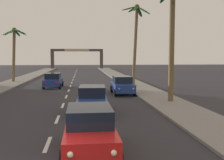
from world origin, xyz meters
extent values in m
cube|color=gray|center=(7.80, 20.00, 0.07)|extent=(3.20, 110.00, 0.14)
cube|color=silver|center=(0.00, 3.76, 0.00)|extent=(0.16, 2.00, 0.01)
cube|color=silver|center=(0.00, 8.11, 0.00)|extent=(0.16, 2.00, 0.01)
cube|color=silver|center=(0.00, 12.46, 0.00)|extent=(0.16, 2.00, 0.01)
cube|color=silver|center=(0.00, 16.81, 0.00)|extent=(0.16, 2.00, 0.01)
cube|color=silver|center=(0.00, 21.16, 0.00)|extent=(0.16, 2.00, 0.01)
cube|color=silver|center=(0.00, 25.51, 0.00)|extent=(0.16, 2.00, 0.01)
cube|color=silver|center=(0.00, 29.86, 0.00)|extent=(0.16, 2.00, 0.01)
cube|color=silver|center=(0.00, 34.21, 0.00)|extent=(0.16, 2.00, 0.01)
cube|color=silver|center=(0.00, 38.56, 0.00)|extent=(0.16, 2.00, 0.01)
cube|color=silver|center=(0.00, 42.91, 0.00)|extent=(0.16, 2.00, 0.01)
cube|color=silver|center=(0.00, 47.27, 0.00)|extent=(0.16, 2.00, 0.01)
cube|color=silver|center=(0.00, 51.62, 0.00)|extent=(0.16, 2.00, 0.01)
cube|color=silver|center=(0.00, 55.97, 0.00)|extent=(0.16, 2.00, 0.01)
cube|color=silver|center=(0.00, 60.32, 0.00)|extent=(0.16, 2.00, 0.01)
cube|color=silver|center=(0.00, 64.67, 0.00)|extent=(0.16, 2.00, 0.01)
cube|color=silver|center=(0.00, 69.02, 0.00)|extent=(0.16, 2.00, 0.01)
cube|color=red|center=(1.66, 2.59, 0.68)|extent=(1.77, 4.31, 0.72)
cube|color=black|center=(1.66, 2.74, 1.36)|extent=(1.61, 2.21, 0.64)
cylinder|color=black|center=(2.53, 1.17, 0.32)|extent=(0.22, 0.64, 0.64)
cylinder|color=black|center=(0.80, 1.17, 0.32)|extent=(0.22, 0.64, 0.64)
cylinder|color=black|center=(2.52, 4.01, 0.32)|extent=(0.22, 0.64, 0.64)
cylinder|color=black|center=(0.79, 4.00, 0.32)|extent=(0.22, 0.64, 0.64)
sphere|color=#F9EFC6|center=(2.29, 0.42, 0.76)|extent=(0.18, 0.18, 0.18)
sphere|color=#F9EFC6|center=(1.05, 0.42, 0.76)|extent=(0.18, 0.18, 0.18)
cube|color=red|center=(2.31, 4.75, 0.78)|extent=(0.24, 0.06, 0.20)
cube|color=red|center=(0.99, 4.75, 0.78)|extent=(0.24, 0.06, 0.20)
cube|color=navy|center=(2.01, 9.63, 0.68)|extent=(1.97, 4.38, 0.72)
cube|color=black|center=(2.02, 9.78, 1.36)|extent=(1.71, 2.28, 0.64)
cylinder|color=black|center=(2.81, 8.17, 0.32)|extent=(0.25, 0.65, 0.64)
cylinder|color=black|center=(1.08, 8.25, 0.32)|extent=(0.25, 0.65, 0.64)
cylinder|color=black|center=(2.95, 11.00, 0.32)|extent=(0.25, 0.65, 0.64)
cylinder|color=black|center=(1.22, 11.09, 0.32)|extent=(0.25, 0.65, 0.64)
sphere|color=#F9EFC6|center=(2.53, 7.43, 0.76)|extent=(0.18, 0.18, 0.18)
sphere|color=#F9EFC6|center=(1.29, 7.49, 0.76)|extent=(0.18, 0.18, 0.18)
cube|color=red|center=(2.78, 11.75, 0.78)|extent=(0.24, 0.07, 0.20)
cube|color=red|center=(1.46, 11.82, 0.78)|extent=(0.24, 0.07, 0.20)
cube|color=navy|center=(-1.84, 23.89, 0.68)|extent=(1.87, 4.34, 0.72)
cube|color=black|center=(-1.84, 23.74, 1.36)|extent=(1.66, 2.24, 0.64)
cylinder|color=black|center=(-2.66, 25.33, 0.32)|extent=(0.24, 0.65, 0.64)
cylinder|color=black|center=(-0.94, 25.28, 0.32)|extent=(0.24, 0.65, 0.64)
cylinder|color=black|center=(-2.74, 22.49, 0.32)|extent=(0.24, 0.65, 0.64)
cylinder|color=black|center=(-1.01, 22.45, 0.32)|extent=(0.24, 0.65, 0.64)
sphere|color=#B2B2AD|center=(-2.40, 26.07, 0.76)|extent=(0.18, 0.18, 0.18)
sphere|color=#B2B2AD|center=(-1.16, 26.04, 0.76)|extent=(0.18, 0.18, 0.18)
cube|color=red|center=(-2.55, 21.74, 0.78)|extent=(0.24, 0.07, 0.20)
cube|color=red|center=(-1.23, 21.71, 0.78)|extent=(0.24, 0.07, 0.20)
cube|color=navy|center=(5.16, 17.88, 0.68)|extent=(1.78, 4.31, 0.72)
cube|color=black|center=(5.16, 18.03, 1.36)|extent=(1.61, 2.21, 0.64)
cylinder|color=black|center=(6.03, 16.47, 0.32)|extent=(0.22, 0.64, 0.64)
cylinder|color=black|center=(4.30, 16.46, 0.32)|extent=(0.22, 0.64, 0.64)
cylinder|color=black|center=(6.01, 19.31, 0.32)|extent=(0.22, 0.64, 0.64)
cylinder|color=black|center=(4.29, 19.30, 0.32)|extent=(0.22, 0.64, 0.64)
sphere|color=#B2B2AD|center=(5.79, 15.72, 0.76)|extent=(0.18, 0.18, 0.18)
sphere|color=#B2B2AD|center=(4.55, 15.71, 0.76)|extent=(0.18, 0.18, 0.18)
cube|color=red|center=(5.81, 20.05, 0.78)|extent=(0.24, 0.06, 0.20)
cube|color=red|center=(4.49, 20.04, 0.78)|extent=(0.24, 0.06, 0.20)
cylinder|color=brown|center=(-7.82, 31.00, 3.55)|extent=(0.73, 0.39, 7.10)
ellipsoid|color=#236028|center=(-6.86, 31.06, 6.80)|extent=(1.66, 0.52, 0.91)
ellipsoid|color=#236028|center=(-6.95, 31.46, 6.92)|extent=(1.64, 1.28, 0.68)
ellipsoid|color=#236028|center=(-7.46, 31.76, 6.78)|extent=(0.77, 1.66, 0.94)
ellipsoid|color=#236028|center=(-8.10, 31.73, 7.01)|extent=(1.26, 1.69, 0.50)
ellipsoid|color=#236028|center=(-8.42, 30.98, 6.79)|extent=(1.63, 0.45, 0.93)
ellipsoid|color=#236028|center=(-8.15, 30.45, 6.74)|extent=(1.35, 1.43, 1.02)
ellipsoid|color=#236028|center=(-7.72, 30.19, 6.87)|extent=(0.56, 1.71, 0.78)
ellipsoid|color=#236028|center=(-7.12, 30.33, 7.01)|extent=(1.39, 1.62, 0.49)
sphere|color=#4C4223|center=(-7.65, 31.00, 7.14)|extent=(0.60, 0.60, 0.60)
cylinder|color=brown|center=(8.13, 12.78, 4.32)|extent=(0.41, 0.41, 8.65)
cylinder|color=brown|center=(7.60, 24.23, 4.60)|extent=(0.74, 0.36, 9.22)
ellipsoid|color=#1E5123|center=(8.60, 24.31, 8.90)|extent=(1.72, 0.57, 0.95)
ellipsoid|color=#1E5123|center=(8.21, 24.87, 8.81)|extent=(1.21, 1.57, 1.11)
ellipsoid|color=#1E5123|center=(7.43, 25.04, 9.10)|extent=(1.10, 1.82, 0.55)
ellipsoid|color=#1E5123|center=(6.91, 24.29, 9.08)|extent=(1.83, 0.52, 0.59)
ellipsoid|color=#1E5123|center=(7.46, 23.47, 8.93)|extent=(1.06, 1.73, 0.89)
ellipsoid|color=#1E5123|center=(8.30, 23.63, 8.84)|extent=(1.37, 1.50, 1.06)
sphere|color=#4C4223|center=(7.79, 24.23, 9.26)|extent=(0.60, 0.60, 0.60)
cube|color=#423D38|center=(-7.09, 72.32, 2.54)|extent=(0.90, 0.90, 5.07)
cube|color=#423D38|center=(7.09, 72.32, 2.54)|extent=(0.90, 0.90, 5.07)
cube|color=#423D38|center=(0.00, 72.32, 5.42)|extent=(15.07, 0.60, 0.70)
cube|color=tan|center=(0.00, 72.00, 5.42)|extent=(7.09, 0.08, 0.56)
camera|label=1|loc=(1.40, -7.05, 3.51)|focal=43.29mm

